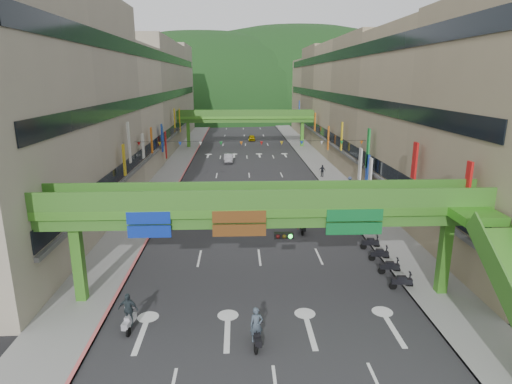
# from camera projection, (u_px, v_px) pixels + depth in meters

# --- Properties ---
(ground) EXTENTS (320.00, 320.00, 0.00)m
(ground) POSITION_uv_depth(u_px,v_px,m) (272.00, 359.00, 20.51)
(ground) COLOR black
(ground) RESTS_ON ground
(road_slab) EXTENTS (18.00, 140.00, 0.02)m
(road_slab) POSITION_uv_depth(u_px,v_px,m) (247.00, 162.00, 68.76)
(road_slab) COLOR #28282B
(road_slab) RESTS_ON ground
(sidewalk_left) EXTENTS (4.00, 140.00, 0.15)m
(sidewalk_left) POSITION_uv_depth(u_px,v_px,m) (179.00, 162.00, 68.29)
(sidewalk_left) COLOR gray
(sidewalk_left) RESTS_ON ground
(sidewalk_right) EXTENTS (4.00, 140.00, 0.15)m
(sidewalk_right) POSITION_uv_depth(u_px,v_px,m) (315.00, 161.00, 69.20)
(sidewalk_right) COLOR gray
(sidewalk_right) RESTS_ON ground
(curb_left) EXTENTS (0.20, 140.00, 0.18)m
(curb_left) POSITION_uv_depth(u_px,v_px,m) (191.00, 162.00, 68.36)
(curb_left) COLOR #CC5959
(curb_left) RESTS_ON ground
(curb_right) EXTENTS (0.20, 140.00, 0.18)m
(curb_right) POSITION_uv_depth(u_px,v_px,m) (304.00, 161.00, 69.12)
(curb_right) COLOR gray
(curb_right) RESTS_ON ground
(building_row_left) EXTENTS (12.80, 95.00, 19.00)m
(building_row_left) POSITION_uv_depth(u_px,v_px,m) (124.00, 102.00, 65.53)
(building_row_left) COLOR #9E937F
(building_row_left) RESTS_ON ground
(building_row_right) EXTENTS (12.80, 95.00, 19.00)m
(building_row_right) POSITION_uv_depth(u_px,v_px,m) (368.00, 101.00, 67.10)
(building_row_right) COLOR gray
(building_row_right) RESTS_ON ground
(overpass_near) EXTENTS (28.00, 12.27, 7.10)m
(overpass_near) POSITION_uv_depth(u_px,v_px,m) (282.00, 220.00, 24.40)
(overpass_near) COLOR #4C9E2D
(overpass_near) RESTS_ON ground
(overpass_far) EXTENTS (28.00, 2.20, 7.10)m
(overpass_far) POSITION_uv_depth(u_px,v_px,m) (245.00, 119.00, 81.84)
(overpass_far) COLOR #4C9E2D
(overpass_far) RESTS_ON ground
(hill_left) EXTENTS (168.00, 140.00, 112.00)m
(hill_left) POSITION_uv_depth(u_px,v_px,m) (204.00, 111.00, 174.29)
(hill_left) COLOR #1C4419
(hill_left) RESTS_ON ground
(hill_right) EXTENTS (208.00, 176.00, 128.00)m
(hill_right) POSITION_uv_depth(u_px,v_px,m) (295.00, 107.00, 195.25)
(hill_right) COLOR #1C4419
(hill_right) RESTS_ON ground
(bunting_string) EXTENTS (26.00, 0.36, 0.47)m
(bunting_string) POSITION_uv_depth(u_px,v_px,m) (251.00, 143.00, 47.92)
(bunting_string) COLOR black
(bunting_string) RESTS_ON ground
(scooter_rider_near) EXTENTS (0.71, 1.60, 2.16)m
(scooter_rider_near) POSITION_uv_depth(u_px,v_px,m) (256.00, 329.00, 21.18)
(scooter_rider_near) COLOR black
(scooter_rider_near) RESTS_ON ground
(scooter_rider_mid) EXTENTS (0.98, 1.60, 2.23)m
(scooter_rider_mid) POSITION_uv_depth(u_px,v_px,m) (302.00, 221.00, 36.80)
(scooter_rider_mid) COLOR black
(scooter_rider_mid) RESTS_ON ground
(scooter_rider_left) EXTENTS (1.13, 1.60, 2.18)m
(scooter_rider_left) POSITION_uv_depth(u_px,v_px,m) (128.00, 312.00, 22.55)
(scooter_rider_left) COLOR #9A9AA1
(scooter_rider_left) RESTS_ON ground
(scooter_rider_far) EXTENTS (0.82, 1.60, 1.89)m
(scooter_rider_far) POSITION_uv_depth(u_px,v_px,m) (211.00, 215.00, 38.86)
(scooter_rider_far) COLOR maroon
(scooter_rider_far) RESTS_ON ground
(parked_scooter_row) EXTENTS (1.60, 7.19, 1.08)m
(parked_scooter_row) POSITION_uv_depth(u_px,v_px,m) (384.00, 260.00, 30.39)
(parked_scooter_row) COLOR black
(parked_scooter_row) RESTS_ON ground
(car_silver) EXTENTS (1.49, 4.06, 1.33)m
(car_silver) POSITION_uv_depth(u_px,v_px,m) (228.00, 158.00, 68.05)
(car_silver) COLOR #9C9CA2
(car_silver) RESTS_ON ground
(car_yellow) EXTENTS (1.51, 3.60, 1.22)m
(car_yellow) POSITION_uv_depth(u_px,v_px,m) (252.00, 138.00, 91.32)
(car_yellow) COLOR #BB9E05
(car_yellow) RESTS_ON ground
(pedestrian_red) EXTENTS (0.90, 0.79, 1.58)m
(pedestrian_red) POSITION_uv_depth(u_px,v_px,m) (356.00, 209.00, 41.34)
(pedestrian_red) COLOR #B63150
(pedestrian_red) RESTS_ON ground
(pedestrian_dark) EXTENTS (1.01, 0.80, 1.61)m
(pedestrian_dark) POSITION_uv_depth(u_px,v_px,m) (322.00, 172.00, 57.56)
(pedestrian_dark) COLOR black
(pedestrian_dark) RESTS_ON ground
(pedestrian_blue) EXTENTS (0.79, 0.55, 1.61)m
(pedestrian_blue) POSITION_uv_depth(u_px,v_px,m) (350.00, 184.00, 50.73)
(pedestrian_blue) COLOR #353F5B
(pedestrian_blue) RESTS_ON ground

